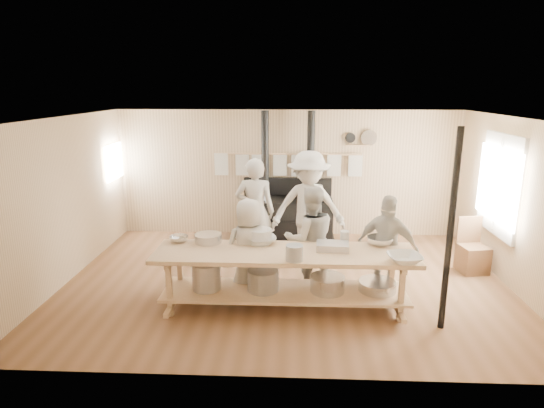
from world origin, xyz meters
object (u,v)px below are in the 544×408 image
object	(u,v)px
cook_center	(249,248)
stove	(287,215)
cook_far_left	(255,212)
prep_table	(284,274)
cook_by_window	(308,208)
cook_left	(310,239)
cook_right	(387,247)
roasting_pan	(332,246)
chair	(472,256)

from	to	relation	value
cook_center	stove	bearing A→B (deg)	-120.47
cook_center	cook_far_left	bearing A→B (deg)	-108.44
prep_table	cook_by_window	world-z (taller)	cook_by_window
cook_left	cook_by_window	world-z (taller)	cook_by_window
stove	cook_right	bearing A→B (deg)	-59.97
cook_left	roasting_pan	size ratio (longest dim) A/B	3.69
stove	cook_far_left	bearing A→B (deg)	-112.38
stove	cook_far_left	xyz separation A→B (m)	(-0.54, -1.31, 0.42)
cook_by_window	cook_right	bearing A→B (deg)	-54.23
stove	cook_by_window	world-z (taller)	stove
cook_center	chair	xyz separation A→B (m)	(3.67, 1.09, -0.48)
cook_far_left	roasting_pan	xyz separation A→B (m)	(1.21, -1.60, -0.04)
chair	roasting_pan	size ratio (longest dim) A/B	2.08
cook_left	cook_right	size ratio (longest dim) A/B	1.05
stove	roasting_pan	size ratio (longest dim) A/B	5.88
cook_left	cook_center	xyz separation A→B (m)	(-0.90, -0.26, -0.07)
prep_table	chair	xyz separation A→B (m)	(3.16, 1.47, -0.25)
cook_far_left	chair	size ratio (longest dim) A/B	2.04
prep_table	cook_center	distance (m)	0.68
stove	cook_far_left	world-z (taller)	stove
stove	cook_right	distance (m)	3.00
cook_right	roasting_pan	xyz separation A→B (m)	(-0.83, -0.33, 0.12)
cook_far_left	cook_right	distance (m)	2.41
cook_right	cook_by_window	world-z (taller)	cook_by_window
stove	prep_table	bearing A→B (deg)	-90.04
cook_far_left	cook_left	size ratio (longest dim) A/B	1.15
prep_table	roasting_pan	distance (m)	0.78
cook_center	roasting_pan	xyz separation A→B (m)	(1.19, -0.27, 0.15)
cook_left	roasting_pan	distance (m)	0.61
prep_table	cook_right	xyz separation A→B (m)	(1.50, 0.43, 0.26)
prep_table	cook_right	bearing A→B (deg)	16.05
prep_table	cook_right	distance (m)	1.58
cook_left	cook_center	bearing A→B (deg)	5.32
stove	cook_left	distance (m)	2.43
prep_table	cook_by_window	distance (m)	1.87
prep_table	cook_left	xyz separation A→B (m)	(0.38, 0.63, 0.29)
cook_left	cook_center	size ratio (longest dim) A/B	1.09
roasting_pan	cook_by_window	bearing A→B (deg)	99.62
cook_by_window	prep_table	bearing A→B (deg)	-106.31
cook_center	cook_by_window	size ratio (longest dim) A/B	0.75
prep_table	cook_left	distance (m)	0.80
prep_table	cook_far_left	bearing A→B (deg)	107.57
prep_table	cook_center	bearing A→B (deg)	144.29
chair	cook_center	bearing A→B (deg)	-173.15
cook_by_window	cook_center	bearing A→B (deg)	-126.95
cook_far_left	cook_center	xyz separation A→B (m)	(0.02, -1.33, -0.19)
cook_left	cook_by_window	size ratio (longest dim) A/B	0.82
cook_left	chair	size ratio (longest dim) A/B	1.77
cook_left	cook_by_window	bearing A→B (deg)	-101.19
stove	chair	world-z (taller)	stove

